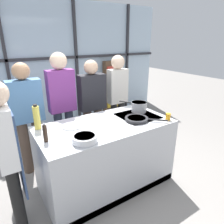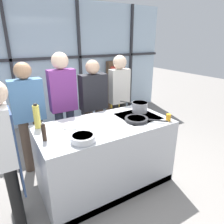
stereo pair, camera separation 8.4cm
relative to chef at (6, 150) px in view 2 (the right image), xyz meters
The scene contains 16 objects.
ground_plane 1.50m from the chef, ahead, with size 18.00×18.00×0.00m, color gray.
back_window_wall 3.06m from the chef, 67.58° to the left, with size 6.40×0.10×2.80m.
bookshelf 3.89m from the chef, 42.26° to the left, with size 0.51×0.19×1.41m.
demo_island 1.26m from the chef, ahead, with size 1.74×0.89×0.93m.
chef is the anchor object (origin of this frame).
spectator_far_left 1.05m from the chef, 69.38° to the left, with size 0.45×0.23×1.67m.
spectator_center_left 1.33m from the chef, 47.85° to the left, with size 0.41×0.25×1.78m.
spectator_center_right 1.72m from the chef, 34.89° to the left, with size 0.45×0.23×1.64m.
spectator_far_right 2.17m from the chef, 27.00° to the left, with size 0.36×0.24×1.70m.
frying_pan 1.56m from the chef, ahead, with size 0.45×0.45×0.04m.
saucepan 1.82m from the chef, ahead, with size 0.29×0.39×0.15m.
white_plate 0.80m from the chef, 18.87° to the left, with size 0.25×0.25×0.01m, color white.
mixing_bowl 0.74m from the chef, 14.29° to the right, with size 0.27×0.27×0.08m.
oil_bottle 0.59m from the chef, 48.20° to the left, with size 0.08×0.08×0.31m.
pepper_grinder 0.38m from the chef, ahead, with size 0.05×0.05×0.22m.
juice_glass_near 1.94m from the chef, ahead, with size 0.07×0.07×0.09m, color orange.
Camera 2 is at (-1.14, -2.07, 1.96)m, focal length 32.00 mm.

